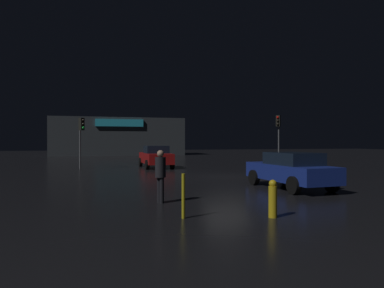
# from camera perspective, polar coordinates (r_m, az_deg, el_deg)

# --- Properties ---
(ground_plane) EXTENTS (120.00, 120.00, 0.00)m
(ground_plane) POSITION_cam_1_polar(r_m,az_deg,el_deg) (19.01, 5.65, -5.47)
(ground_plane) COLOR black
(store_building) EXTENTS (18.16, 7.65, 5.25)m
(store_building) POSITION_cam_1_polar(r_m,az_deg,el_deg) (50.89, -12.17, 1.18)
(store_building) COLOR #33383D
(store_building) RESTS_ON ground
(traffic_signal_main) EXTENTS (0.42, 0.42, 3.61)m
(traffic_signal_main) POSITION_cam_1_polar(r_m,az_deg,el_deg) (25.46, -17.91, 2.17)
(traffic_signal_main) COLOR #595B60
(traffic_signal_main) RESTS_ON ground
(traffic_signal_cross_left) EXTENTS (0.42, 0.42, 4.09)m
(traffic_signal_cross_left) POSITION_cam_1_polar(r_m,az_deg,el_deg) (28.91, 14.14, 2.70)
(traffic_signal_cross_left) COLOR #595B60
(traffic_signal_cross_left) RESTS_ON ground
(car_near) EXTENTS (2.16, 4.62, 1.63)m
(car_near) POSITION_cam_1_polar(r_m,az_deg,el_deg) (25.66, -6.04, -2.10)
(car_near) COLOR #A51414
(car_near) RESTS_ON ground
(car_far) EXTENTS (2.18, 4.57, 1.50)m
(car_far) POSITION_cam_1_polar(r_m,az_deg,el_deg) (14.84, 16.06, -4.10)
(car_far) COLOR navy
(car_far) RESTS_ON ground
(pedestrian) EXTENTS (0.44, 0.44, 1.68)m
(pedestrian) POSITION_cam_1_polar(r_m,az_deg,el_deg) (10.98, -5.26, -4.69)
(pedestrian) COLOR black
(pedestrian) RESTS_ON ground
(fire_hydrant) EXTENTS (0.22, 0.22, 0.97)m
(fire_hydrant) POSITION_cam_1_polar(r_m,az_deg,el_deg) (9.15, 13.27, -8.85)
(fire_hydrant) COLOR gold
(fire_hydrant) RESTS_ON ground
(bollard_kerb_a) EXTENTS (0.11, 0.11, 0.95)m
(bollard_kerb_a) POSITION_cam_1_polar(r_m,az_deg,el_deg) (31.97, 15.60, -2.23)
(bollard_kerb_a) COLOR #595B60
(bollard_kerb_a) RESTS_ON ground
(bollard_kerb_b) EXTENTS (0.09, 0.09, 1.14)m
(bollard_kerb_b) POSITION_cam_1_polar(r_m,az_deg,el_deg) (8.79, -1.45, -8.64)
(bollard_kerb_b) COLOR gold
(bollard_kerb_b) RESTS_ON ground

